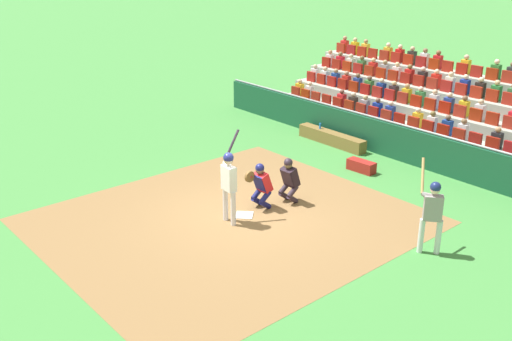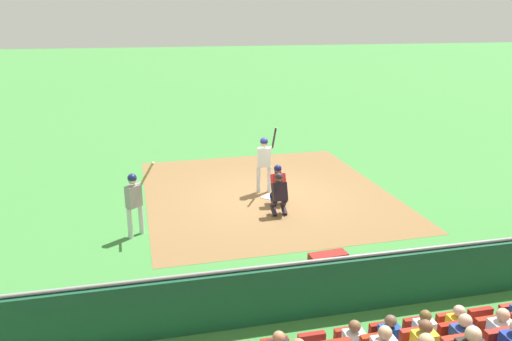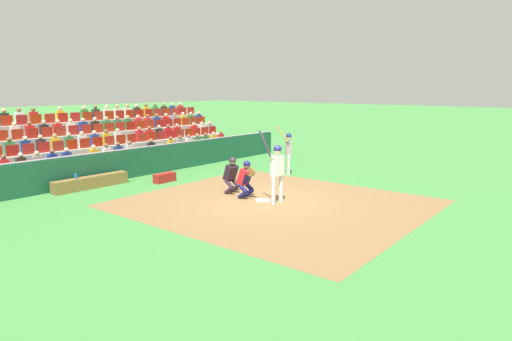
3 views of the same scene
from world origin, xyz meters
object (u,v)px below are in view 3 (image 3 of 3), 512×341
Objects in this scene: home_plate_marker at (263,200)px; on_deck_batter at (288,149)px; equipment_duffel_bag at (165,178)px; batter_at_plate at (277,167)px; home_plate_umpire at (232,174)px; water_bottle_on_bench at (76,176)px; catcher_crouching at (246,177)px; dugout_bench at (91,182)px.

home_plate_marker is 0.21× the size of on_deck_batter.
on_deck_batter reaches higher than equipment_duffel_bag.
on_deck_batter is at bearing -148.59° from batter_at_plate.
home_plate_umpire is 3.38m from equipment_duffel_bag.
home_plate_umpire reaches higher than water_bottle_on_bench.
water_bottle_on_bench is 0.10× the size of on_deck_batter.
home_plate_marker is 2.15× the size of water_bottle_on_bench.
catcher_crouching is 5.95m from dugout_bench.
dugout_bench reaches higher than home_plate_marker.
on_deck_batter reaches higher than dugout_bench.
water_bottle_on_bench is at bearing -63.79° from batter_at_plate.
equipment_duffel_bag is 5.28m from on_deck_batter.
home_plate_marker is at bearing -83.47° from batter_at_plate.
home_plate_umpire is 6.37× the size of water_bottle_on_bench.
home_plate_umpire is at bearing 7.44° from on_deck_batter.
on_deck_batter is at bearing -162.36° from catcher_crouching.
home_plate_umpire reaches higher than catcher_crouching.
catcher_crouching is at bearing -81.33° from home_plate_marker.
dugout_bench is 14.01× the size of water_bottle_on_bench.
catcher_crouching is at bearing 17.64° from on_deck_batter.
dugout_bench is (2.59, -6.02, 0.20)m from home_plate_marker.
catcher_crouching is 6.19m from water_bottle_on_bench.
water_bottle_on_bench is at bearing 0.51° from dugout_bench.
on_deck_batter reaches higher than catcher_crouching.
home_plate_marker is 0.34× the size of catcher_crouching.
batter_at_plate reaches higher than home_plate_umpire.
batter_at_plate is 0.81× the size of dugout_bench.
water_bottle_on_bench is (3.16, -6.01, 0.53)m from home_plate_marker.
batter_at_plate is 11.34× the size of water_bottle_on_bench.
dugout_bench is at bearing -65.18° from catcher_crouching.
catcher_crouching is at bearing 86.62° from equipment_duffel_bag.
on_deck_batter is at bearing 149.50° from dugout_bench.
equipment_duffel_bag is at bearing 157.89° from water_bottle_on_bench.
equipment_duffel_bag is (0.28, -3.32, -0.54)m from home_plate_umpire.
catcher_crouching is 4.20m from equipment_duffel_bag.
dugout_bench is (2.65, -6.55, -0.96)m from batter_at_plate.
catcher_crouching reaches higher than equipment_duffel_bag.
dugout_bench is 7.95m from on_deck_batter.
catcher_crouching reaches higher than home_plate_marker.
home_plate_umpire is 0.62× the size of on_deck_batter.
batter_at_plate is at bearing 112.01° from dugout_bench.
batter_at_plate is 2.06m from home_plate_umpire.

